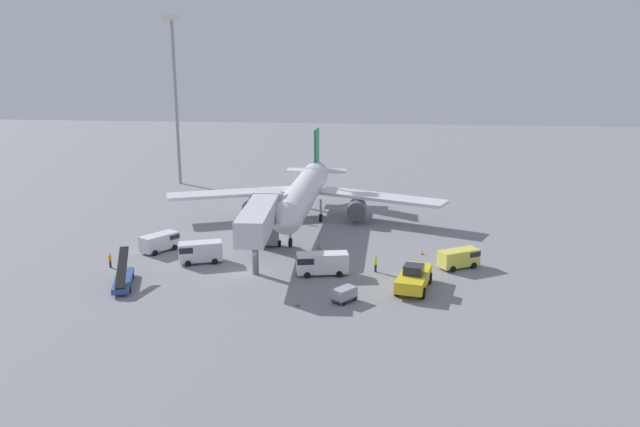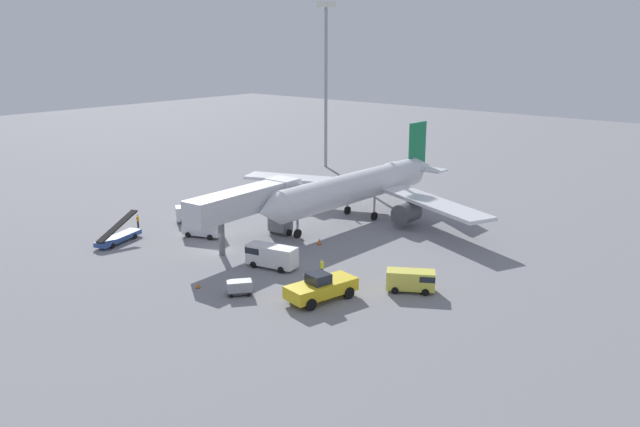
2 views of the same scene
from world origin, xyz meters
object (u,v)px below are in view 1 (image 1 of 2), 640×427
service_van_near_left (321,263)px  apron_light_mast (174,71)px  service_van_far_center (199,251)px  ground_crew_worker_foreground (376,264)px  safety_cone_alpha (422,252)px  belt_loader_truck (123,279)px  pushback_tug (414,278)px  service_van_mid_center (460,257)px  ground_crew_worker_midground (110,260)px  safety_cone_bravo (298,303)px  airplane_at_gate (304,192)px  jet_bridge (261,217)px  baggage_cart_mid_left (345,294)px  safety_cone_charlie (319,245)px  service_van_outer_right (160,241)px

service_van_near_left → apron_light_mast: (-30.58, 45.73, 18.56)m
service_van_far_center → ground_crew_worker_foreground: service_van_far_center is taller
safety_cone_alpha → apron_light_mast: size_ratio=0.02×
service_van_far_center → safety_cone_alpha: service_van_far_center is taller
service_van_near_left → apron_light_mast: apron_light_mast is taller
belt_loader_truck → service_van_near_left: size_ratio=1.19×
pushback_tug → service_van_mid_center: (5.24, 7.17, -0.04)m
service_van_mid_center → safety_cone_alpha: (-3.83, 4.24, -0.92)m
ground_crew_worker_midground → apron_light_mast: size_ratio=0.06×
ground_crew_worker_foreground → safety_cone_bravo: size_ratio=2.97×
airplane_at_gate → apron_light_mast: 38.82m
service_van_far_center → apron_light_mast: 49.91m
airplane_at_gate → service_van_near_left: 22.20m
jet_bridge → ground_crew_worker_foreground: size_ratio=9.32×
baggage_cart_mid_left → safety_cone_charlie: (-4.22, 16.51, -0.39)m
service_van_near_left → safety_cone_bravo: size_ratio=9.70×
service_van_outer_right → ground_crew_worker_midground: (-3.37, -6.48, -0.31)m
service_van_near_left → safety_cone_alpha: (11.09, 8.15, -1.09)m
belt_loader_truck → apron_light_mast: size_ratio=0.23×
safety_cone_charlie → apron_light_mast: size_ratio=0.03×
safety_cone_charlie → safety_cone_alpha: bearing=-5.2°
service_van_far_center → safety_cone_charlie: service_van_far_center is taller
pushback_tug → safety_cone_alpha: bearing=83.0°
airplane_at_gate → apron_light_mast: size_ratio=1.36×
service_van_far_center → baggage_cart_mid_left: bearing=-29.6°
safety_cone_alpha → apron_light_mast: (-41.67, 37.58, 19.66)m
baggage_cart_mid_left → safety_cone_bravo: size_ratio=4.43×
ground_crew_worker_foreground → apron_light_mast: size_ratio=0.06×
airplane_at_gate → service_van_near_left: (4.61, -21.53, -2.85)m
pushback_tug → ground_crew_worker_midground: pushback_tug is taller
service_van_outer_right → baggage_cart_mid_left: service_van_outer_right is taller
service_van_outer_right → service_van_mid_center: bearing=-3.8°
safety_cone_alpha → safety_cone_charlie: size_ratio=0.70×
service_van_near_left → ground_crew_worker_foreground: service_van_near_left is taller
airplane_at_gate → service_van_far_center: size_ratio=7.72×
safety_cone_bravo → service_van_far_center: bearing=138.9°
jet_bridge → baggage_cart_mid_left: 16.05m
service_van_far_center → baggage_cart_mid_left: size_ratio=1.97×
service_van_mid_center → ground_crew_worker_midground: 38.44m
airplane_at_gate → baggage_cart_mid_left: bearing=-75.1°
safety_cone_bravo → apron_light_mast: (-29.36, 54.43, 19.62)m
apron_light_mast → service_van_near_left: bearing=-56.2°
jet_bridge → pushback_tug: (16.90, -7.58, -3.81)m
pushback_tug → belt_loader_truck: size_ratio=1.06×
airplane_at_gate → service_van_mid_center: airplane_at_gate is taller
jet_bridge → service_van_outer_right: (-12.70, 1.92, -3.84)m
service_van_mid_center → baggage_cart_mid_left: service_van_mid_center is taller
service_van_near_left → apron_light_mast: 58.06m
service_van_far_center → safety_cone_bravo: service_van_far_center is taller
ground_crew_worker_foreground → ground_crew_worker_midground: (-29.09, -1.75, -0.05)m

